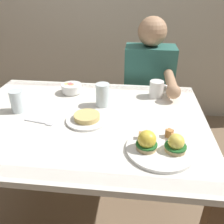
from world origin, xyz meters
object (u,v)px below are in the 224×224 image
at_px(dining_table, 84,135).
at_px(water_glass_far, 103,96).
at_px(fork, 41,122).
at_px(water_glass_near, 18,103).
at_px(coffee_mug, 157,89).
at_px(side_plate, 87,118).
at_px(eggs_benedict_plate, 160,146).
at_px(fruit_bowl, 72,88).
at_px(diner_person, 149,89).

relative_size(dining_table, water_glass_far, 9.73).
xyz_separation_m(fork, water_glass_near, (-0.15, 0.10, 0.05)).
relative_size(coffee_mug, water_glass_near, 0.99).
bearing_deg(side_plate, dining_table, 132.61).
xyz_separation_m(eggs_benedict_plate, fruit_bowl, (-0.49, 0.51, 0.00)).
bearing_deg(diner_person, eggs_benedict_plate, -88.78).
distance_m(eggs_benedict_plate, water_glass_near, 0.74).
distance_m(eggs_benedict_plate, fruit_bowl, 0.71).
bearing_deg(coffee_mug, water_glass_near, -160.06).
xyz_separation_m(eggs_benedict_plate, coffee_mug, (0.01, 0.51, 0.02)).
distance_m(coffee_mug, fork, 0.66).
distance_m(coffee_mug, water_glass_near, 0.76).
xyz_separation_m(water_glass_near, side_plate, (0.37, -0.06, -0.04)).
distance_m(fruit_bowl, fork, 0.36).
bearing_deg(water_glass_far, fruit_bowl, 145.94).
xyz_separation_m(fruit_bowl, water_glass_far, (0.21, -0.14, 0.03)).
bearing_deg(side_plate, fruit_bowl, 116.83).
xyz_separation_m(water_glass_near, water_glass_far, (0.42, 0.11, 0.01)).
xyz_separation_m(dining_table, fruit_bowl, (-0.13, 0.28, 0.14)).
xyz_separation_m(fruit_bowl, fork, (-0.06, -0.36, -0.03)).
relative_size(eggs_benedict_plate, water_glass_near, 2.40).
relative_size(fruit_bowl, water_glass_near, 1.06).
bearing_deg(eggs_benedict_plate, water_glass_near, 160.04).
relative_size(fork, diner_person, 0.14).
bearing_deg(side_plate, water_glass_far, 73.45).
xyz_separation_m(eggs_benedict_plate, side_plate, (-0.33, 0.20, -0.01)).
bearing_deg(water_glass_near, diner_person, 40.02).
height_order(dining_table, side_plate, side_plate).
bearing_deg(coffee_mug, water_glass_far, -153.66).
height_order(fork, water_glass_near, water_glass_near).
relative_size(fork, side_plate, 0.78).
bearing_deg(dining_table, water_glass_near, 175.18).
relative_size(dining_table, fork, 7.72).
bearing_deg(diner_person, fork, -128.13).
bearing_deg(water_glass_far, fork, -141.16).
bearing_deg(eggs_benedict_plate, fruit_bowl, 133.88).
xyz_separation_m(dining_table, fork, (-0.19, -0.07, 0.11)).
bearing_deg(diner_person, fruit_bowl, -146.12).
relative_size(dining_table, fruit_bowl, 10.00).
bearing_deg(dining_table, eggs_benedict_plate, -32.14).
xyz_separation_m(dining_table, diner_person, (0.34, 0.60, 0.02)).
distance_m(eggs_benedict_plate, side_plate, 0.38).
distance_m(water_glass_far, diner_person, 0.55).
bearing_deg(side_plate, diner_person, 63.58).
bearing_deg(coffee_mug, fruit_bowl, -179.69).
xyz_separation_m(fruit_bowl, water_glass_near, (-0.21, -0.26, 0.02)).
bearing_deg(eggs_benedict_plate, fork, 164.34).
xyz_separation_m(dining_table, water_glass_near, (-0.34, 0.03, 0.16)).
height_order(water_glass_near, diner_person, diner_person).
bearing_deg(diner_person, water_glass_far, -119.75).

